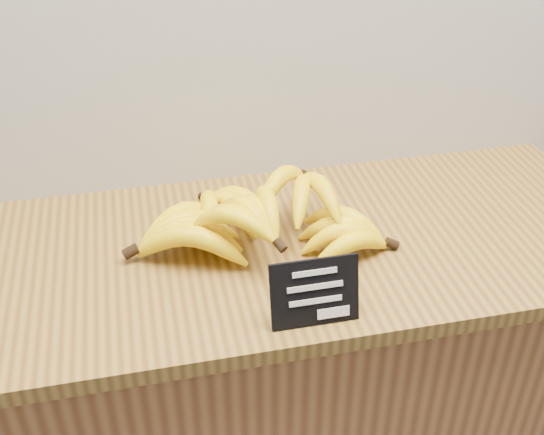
# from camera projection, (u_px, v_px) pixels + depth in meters

# --- Properties ---
(counter) EXTENTS (1.48, 0.50, 0.90)m
(counter) POSITION_uv_depth(u_px,v_px,m) (267.00, 417.00, 1.52)
(counter) COLOR #985F31
(counter) RESTS_ON ground
(counter_top) EXTENTS (1.37, 0.54, 0.03)m
(counter_top) POSITION_uv_depth(u_px,v_px,m) (266.00, 250.00, 1.26)
(counter_top) COLOR olive
(counter_top) RESTS_ON counter
(chalkboard_sign) EXTENTS (0.14, 0.03, 0.11)m
(chalkboard_sign) POSITION_uv_depth(u_px,v_px,m) (315.00, 293.00, 1.05)
(chalkboard_sign) COLOR black
(chalkboard_sign) RESTS_ON counter_top
(banana_pile) EXTENTS (0.48, 0.34, 0.12)m
(banana_pile) POSITION_uv_depth(u_px,v_px,m) (255.00, 219.00, 1.23)
(banana_pile) COLOR yellow
(banana_pile) RESTS_ON counter_top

